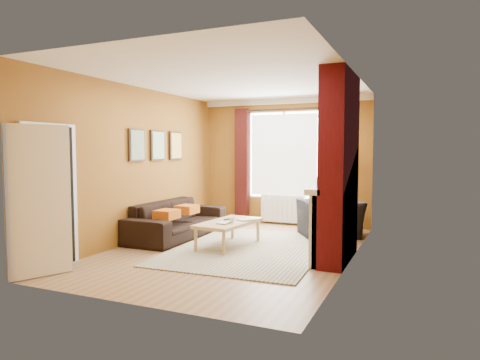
# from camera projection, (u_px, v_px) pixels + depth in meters

# --- Properties ---
(ground) EXTENTS (5.50, 5.50, 0.00)m
(ground) POSITION_uv_depth(u_px,v_px,m) (234.00, 250.00, 7.13)
(ground) COLOR brown
(ground) RESTS_ON ground
(room_walls) EXTENTS (3.82, 5.54, 2.83)m
(room_walls) POSITION_uv_depth(u_px,v_px,m) (276.00, 167.00, 7.03)
(room_walls) COLOR brown
(room_walls) RESTS_ON ground
(striped_rug) EXTENTS (2.48, 3.34, 0.02)m
(striped_rug) POSITION_uv_depth(u_px,v_px,m) (250.00, 249.00, 7.14)
(striped_rug) COLOR teal
(striped_rug) RESTS_ON ground
(sofa) EXTENTS (0.93, 2.35, 0.69)m
(sofa) POSITION_uv_depth(u_px,v_px,m) (178.00, 219.00, 8.15)
(sofa) COLOR black
(sofa) RESTS_ON ground
(armchair) EXTENTS (1.42, 1.38, 0.71)m
(armchair) POSITION_uv_depth(u_px,v_px,m) (330.00, 218.00, 8.16)
(armchair) COLOR black
(armchair) RESTS_ON ground
(coffee_table) EXTENTS (0.79, 1.39, 0.44)m
(coffee_table) POSITION_uv_depth(u_px,v_px,m) (228.00, 224.00, 7.31)
(coffee_table) COLOR tan
(coffee_table) RESTS_ON ground
(wicker_stool) EXTENTS (0.50, 0.50, 0.48)m
(wicker_stool) POSITION_uv_depth(u_px,v_px,m) (307.00, 217.00, 9.06)
(wicker_stool) COLOR #9F7245
(wicker_stool) RESTS_ON ground
(floor_lamp) EXTENTS (0.28, 0.28, 1.49)m
(floor_lamp) POSITION_uv_depth(u_px,v_px,m) (353.00, 174.00, 8.63)
(floor_lamp) COLOR black
(floor_lamp) RESTS_ON ground
(book_a) EXTENTS (0.18, 0.24, 0.02)m
(book_a) POSITION_uv_depth(u_px,v_px,m) (219.00, 223.00, 7.11)
(book_a) COLOR #999999
(book_a) RESTS_ON coffee_table
(book_b) EXTENTS (0.36, 0.38, 0.02)m
(book_b) POSITION_uv_depth(u_px,v_px,m) (243.00, 219.00, 7.51)
(book_b) COLOR #999999
(book_b) RESTS_ON coffee_table
(mug) EXTENTS (0.10, 0.10, 0.09)m
(mug) POSITION_uv_depth(u_px,v_px,m) (232.00, 220.00, 7.12)
(mug) COLOR #999999
(mug) RESTS_ON coffee_table
(tv_remote) EXTENTS (0.07, 0.17, 0.02)m
(tv_remote) POSITION_uv_depth(u_px,v_px,m) (228.00, 219.00, 7.47)
(tv_remote) COLOR #27272A
(tv_remote) RESTS_ON coffee_table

